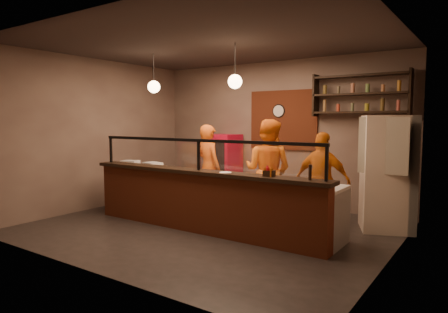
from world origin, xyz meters
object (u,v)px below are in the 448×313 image
Objects in this scene: cook_right at (322,180)px; condiment_caddy at (269,173)px; red_cooler at (224,167)px; pepper_mill at (310,172)px; cook_left at (209,168)px; fridge at (387,173)px; wall_clock at (279,111)px; pizza_dough at (245,179)px; cook_mid at (268,171)px.

condiment_caddy is at bearing 80.31° from cook_right.
pepper_mill is (3.15, -2.46, 0.39)m from red_cooler.
cook_left is 0.91× the size of fridge.
fridge is 2.04m from pepper_mill.
pizza_dough is (0.57, -2.36, -1.19)m from wall_clock.
fridge is at bearing 56.70° from condiment_caddy.
wall_clock is 0.17× the size of cook_left.
fridge reaches higher than cook_left.
wall_clock is at bearing -108.12° from cook_left.
pepper_mill is at bearing -17.13° from pizza_dough.
cook_left is at bearing -125.75° from wall_clock.
cook_left reaches higher than cook_right.
wall_clock is at bearing -38.76° from cook_right.
wall_clock is 2.71m from pizza_dough.
pizza_dough is at bearing 163.60° from cook_left.
pizza_dough is at bearing 89.56° from cook_mid.
fridge is at bearing 38.41° from pizza_dough.
cook_mid reaches higher than condiment_caddy.
wall_clock reaches higher than fridge.
condiment_caddy reaches higher than pizza_dough.
cook_right is (2.50, -0.03, -0.05)m from cook_left.
cook_right is 1.46m from condiment_caddy.
wall_clock is 3.18m from condiment_caddy.
wall_clock reaches higher than pepper_mill.
wall_clock is at bearing 139.34° from fridge.
fridge reaches higher than cook_mid.
fridge is (0.96, 0.52, 0.14)m from cook_right.
cook_left is 3.20m from pepper_mill.
cook_right is 1.08× the size of red_cooler.
cook_mid is 1.13× the size of cook_right.
cook_left is 11.09× the size of condiment_caddy.
fridge is 3.51× the size of pizza_dough.
condiment_caddy is 0.75× the size of pepper_mill.
red_cooler is at bearing -55.51° from cook_left.
fridge is at bearing 72.35° from pepper_mill.
cook_left is 1.06× the size of cook_right.
cook_left is at bearing -8.91° from cook_mid.
cook_left is 3.49m from fridge.
pizza_dough is at bearing 162.87° from pepper_mill.
pizza_dough is (-0.97, -1.00, 0.06)m from cook_right.
pizza_dough is 0.80m from condiment_caddy.
red_cooler is 7.26× the size of pepper_mill.
cook_left reaches higher than pizza_dough.
cook_right reaches higher than condiment_caddy.
cook_mid is 11.76× the size of condiment_caddy.
condiment_caddy is (-0.31, -1.40, 0.26)m from cook_right.
condiment_caddy is (2.50, -2.45, 0.32)m from red_cooler.
wall_clock is at bearing 114.13° from condiment_caddy.
cook_left is at bearing 153.17° from pepper_mill.
wall_clock reaches higher than cook_left.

